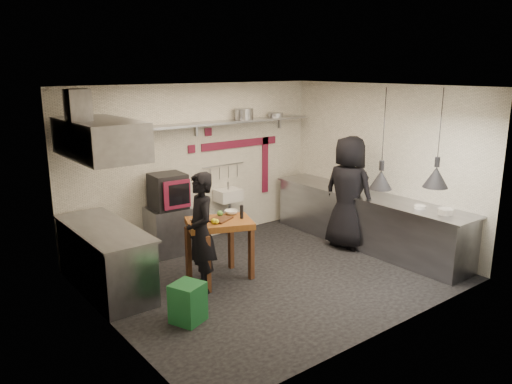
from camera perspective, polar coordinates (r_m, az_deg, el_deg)
floor at (r=7.67m, az=1.76°, el=-9.50°), size 5.00×5.00×0.00m
ceiling at (r=7.03m, az=1.93°, el=11.91°), size 5.00×5.00×0.00m
wall_back at (r=8.90m, az=-6.83°, el=3.20°), size 5.00×0.04×2.80m
wall_front at (r=5.82m, az=15.17°, el=-3.06°), size 5.00×0.04×2.80m
wall_left at (r=5.99m, az=-16.91°, el=-2.68°), size 0.04×4.20×2.80m
wall_right at (r=8.99m, az=14.22°, el=2.97°), size 0.04×4.20×2.80m
red_band_horiz at (r=9.36m, az=-1.81°, el=5.56°), size 1.70×0.02×0.14m
red_band_vert at (r=9.80m, az=1.05°, el=3.10°), size 0.14×0.02×1.10m
red_tile_a at (r=8.93m, az=-5.48°, el=6.84°), size 0.14×0.02×0.14m
red_tile_b at (r=8.79m, az=-7.37°, el=4.89°), size 0.14×0.02×0.14m
back_shelf at (r=8.64m, az=-6.34°, el=7.72°), size 4.60×0.34×0.04m
shelf_bracket_left at (r=7.98m, az=-18.65°, el=5.82°), size 0.04×0.06×0.24m
shelf_bracket_mid at (r=8.78m, az=-6.84°, el=7.15°), size 0.04×0.06×0.24m
shelf_bracket_right at (r=9.89m, az=2.70°, el=8.00°), size 0.04×0.06×0.24m
pan_far_left at (r=8.05m, az=-14.10°, el=7.38°), size 0.29×0.29×0.09m
pan_mid_left at (r=8.10m, az=-13.34°, el=7.39°), size 0.27×0.27×0.07m
stock_pot at (r=9.14m, az=-1.39°, el=8.90°), size 0.42×0.42×0.20m
pan_right at (r=9.61m, az=2.26°, el=8.79°), size 0.37×0.37×0.08m
oven_stand at (r=8.55m, az=-9.97°, el=-4.29°), size 0.72×0.66×0.80m
combi_oven at (r=8.31m, az=-10.02°, el=0.10°), size 0.56×0.53×0.58m
oven_door at (r=8.05m, az=-8.99°, el=-0.30°), size 0.46×0.06×0.46m
oven_glass at (r=8.06m, az=-8.77°, el=-0.27°), size 0.36×0.04×0.34m
hand_sink at (r=9.18m, az=-3.20°, el=-0.36°), size 0.46×0.34×0.22m
sink_tap at (r=9.14m, az=-3.21°, el=0.74°), size 0.03×0.03×0.14m
sink_drain at (r=9.27m, az=-3.02°, el=-3.04°), size 0.06×0.06×0.66m
utensil_rail at (r=9.17m, az=-3.74°, el=3.08°), size 0.90×0.02×0.02m
counter_right at (r=8.95m, az=12.47°, el=-3.25°), size 0.70×3.80×0.90m
counter_right_top at (r=8.83m, az=12.62°, el=-0.36°), size 0.76×3.90×0.03m
plate_stack at (r=7.96m, az=20.85°, el=-2.11°), size 0.26×0.26×0.09m
small_bowl_right at (r=8.16m, az=18.23°, el=-1.63°), size 0.20×0.20×0.05m
counter_left at (r=7.35m, az=-16.83°, el=-7.41°), size 0.70×1.90×0.90m
counter_left_top at (r=7.19m, az=-17.10°, el=-3.96°), size 0.76×2.00×0.03m
extractor_hood at (r=6.94m, az=-17.44°, el=5.86°), size 0.78×1.60×0.50m
hood_duct at (r=6.82m, az=-19.67°, el=8.94°), size 0.28×0.28×0.50m
green_bin at (r=6.34m, az=-7.80°, el=-12.41°), size 0.46×0.46×0.50m
prep_table at (r=7.37m, az=-4.15°, el=-6.66°), size 1.09×0.93×0.92m
cutting_board at (r=7.23m, az=-4.08°, el=-3.12°), size 0.41×0.36×0.02m
pepper_mill at (r=7.27m, az=-1.65°, el=-2.28°), size 0.06×0.06×0.20m
lemon_a at (r=7.05m, az=-4.84°, el=-3.34°), size 0.11×0.11×0.08m
lemon_b at (r=7.04m, az=-4.55°, el=-3.38°), size 0.09×0.09×0.07m
veg_ball at (r=7.37m, az=-4.14°, el=-2.47°), size 0.10×0.10×0.09m
steel_tray at (r=7.23m, az=-6.60°, el=-3.17°), size 0.22×0.17×0.03m
bowl at (r=7.49m, az=-2.84°, el=-2.33°), size 0.23×0.23×0.06m
heat_lamp_near at (r=7.19m, az=14.34°, el=5.84°), size 0.41×0.41×1.42m
heat_lamp_far at (r=7.39m, az=20.22°, el=5.75°), size 0.40×0.40×1.39m
chef_left at (r=6.95m, az=-6.32°, el=-4.63°), size 0.56×0.70×1.70m
chef_right at (r=8.69m, az=10.52°, el=-0.07°), size 0.76×1.04×1.95m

